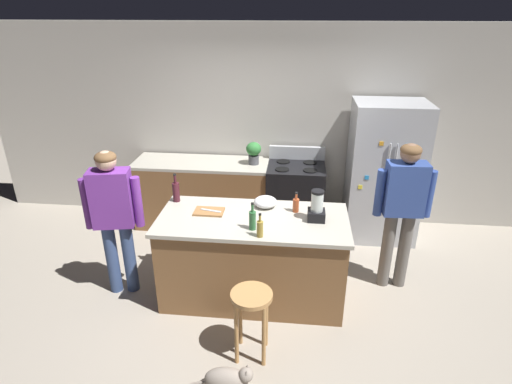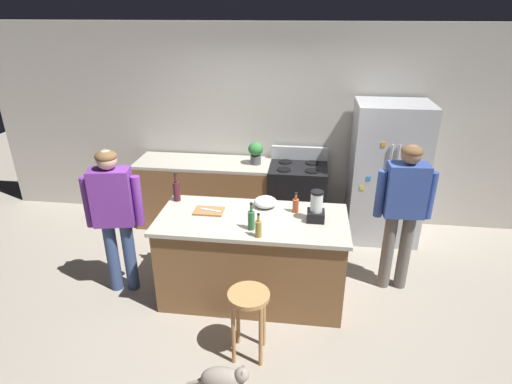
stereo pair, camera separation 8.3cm
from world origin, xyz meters
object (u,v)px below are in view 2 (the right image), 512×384
at_px(potted_plant, 256,152).
at_px(person_by_island_left, 114,210).
at_px(bar_stool, 249,307).
at_px(cutting_board, 209,211).
at_px(kitchen_island, 252,258).
at_px(bottle_vinegar, 258,228).
at_px(bottle_cooking_sauce, 296,205).
at_px(person_by_sink_right, 403,205).
at_px(bottle_wine, 176,191).
at_px(refrigerator, 386,173).
at_px(cat, 225,378).
at_px(stove_range, 297,198).
at_px(mixing_bowl, 265,202).
at_px(chef_knife, 211,210).
at_px(blender_appliance, 316,208).
at_px(bottle_olive_oil, 251,220).

bearing_deg(potted_plant, person_by_island_left, -127.90).
relative_size(bar_stool, cutting_board, 2.21).
bearing_deg(kitchen_island, bottle_vinegar, -73.41).
bearing_deg(bottle_cooking_sauce, cutting_board, -172.55).
xyz_separation_m(kitchen_island, person_by_sink_right, (1.52, 0.36, 0.53)).
bearing_deg(bottle_cooking_sauce, bottle_wine, 174.82).
bearing_deg(refrigerator, bottle_vinegar, -127.51).
distance_m(cat, bottle_wine, 1.98).
bearing_deg(stove_range, mixing_bowl, -103.61).
distance_m(refrigerator, bar_stool, 2.78).
height_order(cat, chef_knife, chef_knife).
xyz_separation_m(stove_range, bottle_wine, (-1.27, -1.22, 0.57)).
xyz_separation_m(person_by_island_left, bottle_vinegar, (1.52, -0.30, 0.05)).
distance_m(person_by_sink_right, cat, 2.41).
height_order(person_by_island_left, chef_knife, person_by_island_left).
distance_m(kitchen_island, bottle_vinegar, 0.67).
relative_size(cat, bottle_vinegar, 2.20).
relative_size(person_by_sink_right, potted_plant, 5.49).
relative_size(bottle_cooking_sauce, mixing_bowl, 0.89).
height_order(person_by_island_left, person_by_sink_right, person_by_sink_right).
distance_m(person_by_sink_right, bottle_vinegar, 1.58).
height_order(blender_appliance, cutting_board, blender_appliance).
xyz_separation_m(bar_stool, bottle_olive_oil, (-0.06, 0.61, 0.52)).
bearing_deg(chef_knife, stove_range, 72.44).
xyz_separation_m(refrigerator, stove_range, (-1.13, 0.02, -0.43)).
xyz_separation_m(potted_plant, chef_knife, (-0.27, -1.48, -0.15)).
height_order(cat, bottle_olive_oil, bottle_olive_oil).
relative_size(person_by_sink_right, bottle_olive_oil, 5.97).
bearing_deg(kitchen_island, cutting_board, 170.96).
xyz_separation_m(bar_stool, mixing_bowl, (0.02, 1.11, 0.48)).
bearing_deg(kitchen_island, person_by_island_left, -177.68).
height_order(person_by_island_left, bottle_cooking_sauce, person_by_island_left).
bearing_deg(person_by_sink_right, refrigerator, 89.41).
distance_m(refrigerator, bottle_olive_oil, 2.30).
relative_size(bar_stool, bottle_wine, 2.09).
bearing_deg(blender_appliance, kitchen_island, -177.28).
distance_m(person_by_island_left, blender_appliance, 2.05).
height_order(stove_range, person_by_island_left, person_by_island_left).
xyz_separation_m(kitchen_island, refrigerator, (1.53, 1.50, 0.44)).
relative_size(kitchen_island, person_by_sink_right, 1.16).
relative_size(person_by_sink_right, blender_appliance, 5.26).
height_order(potted_plant, blender_appliance, blender_appliance).
bearing_deg(potted_plant, mixing_bowl, -78.18).
xyz_separation_m(potted_plant, blender_appliance, (0.79, -1.52, -0.04)).
xyz_separation_m(blender_appliance, bottle_olive_oil, (-0.60, -0.26, -0.03)).
relative_size(person_by_sink_right, cutting_board, 5.49).
bearing_deg(person_by_island_left, bottle_vinegar, -11.12).
relative_size(refrigerator, chef_knife, 8.24).
bearing_deg(chef_knife, bottle_olive_oil, -20.29).
height_order(kitchen_island, blender_appliance, blender_appliance).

